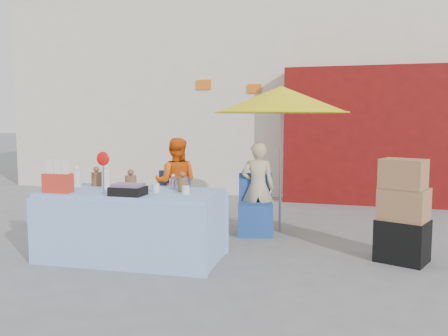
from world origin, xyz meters
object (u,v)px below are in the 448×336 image
(chair_left, at_px, (173,212))
(box_stack, at_px, (403,215))
(vendor_beige, at_px, (258,187))
(chair_right, at_px, (255,216))
(market_table, at_px, (132,224))
(vendor_orange, at_px, (176,183))
(umbrella, at_px, (281,100))

(chair_left, distance_m, box_stack, 3.25)
(vendor_beige, bearing_deg, chair_right, 76.69)
(chair_left, bearing_deg, market_table, -98.39)
(vendor_orange, xyz_separation_m, box_stack, (3.13, -0.95, -0.13))
(chair_right, height_order, vendor_beige, vendor_beige)
(vendor_orange, relative_size, umbrella, 0.64)
(market_table, relative_size, umbrella, 1.01)
(chair_right, xyz_separation_m, vendor_beige, (0.00, 0.13, 0.40))
(vendor_beige, bearing_deg, chair_left, -5.80)
(box_stack, bearing_deg, vendor_orange, 163.11)
(vendor_orange, bearing_deg, vendor_beige, 168.07)
(chair_left, distance_m, vendor_orange, 0.44)
(vendor_beige, xyz_separation_m, umbrella, (0.30, 0.15, 1.24))
(chair_left, height_order, vendor_beige, vendor_beige)
(umbrella, bearing_deg, vendor_orange, -174.47)
(vendor_orange, height_order, box_stack, vendor_orange)
(chair_right, xyz_separation_m, box_stack, (1.88, -0.81, 0.29))
(umbrella, bearing_deg, chair_left, -169.62)
(umbrella, bearing_deg, market_table, -128.87)
(market_table, distance_m, chair_right, 1.92)
(chair_left, relative_size, vendor_beige, 0.65)
(vendor_orange, xyz_separation_m, umbrella, (1.55, 0.15, 1.22))
(box_stack, bearing_deg, umbrella, 145.11)
(market_table, distance_m, vendor_orange, 1.68)
(chair_left, relative_size, chair_right, 1.00)
(chair_left, xyz_separation_m, vendor_beige, (1.25, 0.13, 0.40))
(chair_right, bearing_deg, vendor_beige, 76.69)
(chair_right, bearing_deg, chair_left, 168.07)
(chair_left, relative_size, box_stack, 0.72)
(market_table, xyz_separation_m, chair_right, (1.16, 1.53, -0.16))
(market_table, distance_m, box_stack, 3.12)
(market_table, relative_size, vendor_orange, 1.57)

